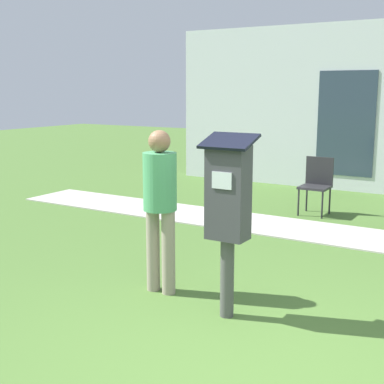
{
  "coord_description": "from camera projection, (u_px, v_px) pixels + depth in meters",
  "views": [
    {
      "loc": [
        1.4,
        -3.17,
        1.95
      ],
      "look_at": [
        -1.02,
        0.83,
        1.05
      ],
      "focal_mm": 50.0,
      "sensor_mm": 36.0,
      "label": 1
    }
  ],
  "objects": [
    {
      "name": "person_standing",
      "position": [
        160.0,
        199.0,
        5.07
      ],
      "size": [
        0.32,
        0.32,
        1.58
      ],
      "rotation": [
        0.0,
        0.0,
        0.33
      ],
      "color": "gray",
      "rests_on": "ground"
    },
    {
      "name": "sidewalk",
      "position": [
        378.0,
        240.0,
        6.97
      ],
      "size": [
        12.0,
        1.1,
        0.02
      ],
      "color": "#B7B2A8",
      "rests_on": "ground"
    },
    {
      "name": "outdoor_chair_left",
      "position": [
        317.0,
        181.0,
        8.43
      ],
      "size": [
        0.44,
        0.44,
        0.9
      ],
      "rotation": [
        0.0,
        0.0,
        -0.13
      ],
      "color": "#262628",
      "rests_on": "ground"
    },
    {
      "name": "ground_plane",
      "position": [
        255.0,
        372.0,
        3.75
      ],
      "size": [
        40.0,
        40.0,
        0.0
      ],
      "primitive_type": "plane",
      "color": "#476B2D"
    },
    {
      "name": "parking_meter",
      "position": [
        228.0,
        202.0,
        4.49
      ],
      "size": [
        0.44,
        0.31,
        1.59
      ],
      "color": "#4C4C4C",
      "rests_on": "ground"
    }
  ]
}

